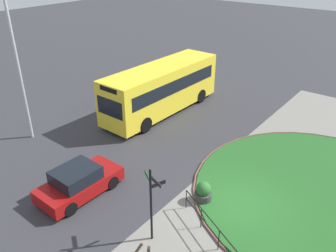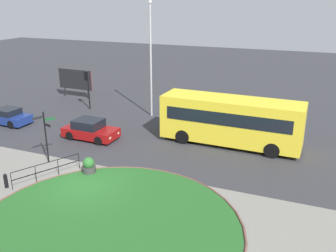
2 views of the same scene
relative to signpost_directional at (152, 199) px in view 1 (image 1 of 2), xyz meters
name	(u,v)px [view 1 (image 1 of 2)]	position (x,y,z in m)	size (l,w,h in m)	color
ground	(236,206)	(3.74, -1.72, -1.98)	(120.00, 120.00, 0.00)	#333338
sidewalk_paving	(273,223)	(3.74, -3.46, -1.97)	(32.00, 8.52, 0.02)	gray
grass_island	(325,195)	(6.95, -4.64, -1.93)	(12.05, 12.05, 0.10)	#235B23
grass_kerb_ring	(325,195)	(6.95, -4.64, -1.92)	(12.36, 12.36, 0.11)	brown
signpost_directional	(152,199)	(0.00, 0.00, 0.00)	(0.86, 1.28, 3.32)	black
railing_grass_edge	(210,226)	(1.37, -1.77, -1.33)	(1.85, 3.55, 1.00)	black
bus_yellow	(162,88)	(9.69, 7.27, -0.22)	(9.63, 2.83, 3.27)	yellow
car_trailing	(79,182)	(0.08, 4.51, -1.31)	(3.99, 1.98, 1.43)	maroon
lamppost_tall	(16,56)	(1.89, 11.20, 3.09)	(0.32, 0.32, 9.53)	#B7B7BC
planter_near_signpost	(203,193)	(3.17, -0.32, -1.52)	(0.80, 0.80, 1.00)	#383838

